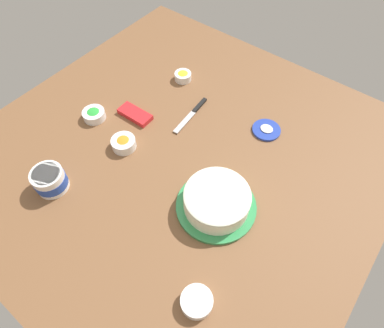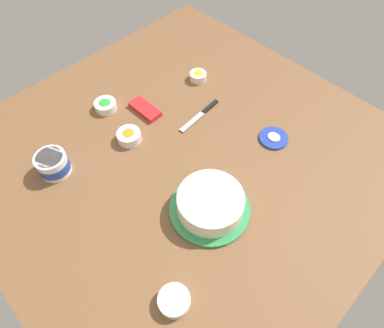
{
  "view_description": "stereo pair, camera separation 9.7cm",
  "coord_description": "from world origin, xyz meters",
  "px_view_note": "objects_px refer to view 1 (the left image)",
  "views": [
    {
      "loc": [
        -0.52,
        0.6,
        1.04
      ],
      "look_at": [
        -0.09,
        0.04,
        0.04
      ],
      "focal_mm": 30.75,
      "sensor_mm": 36.0,
      "label": 1
    },
    {
      "loc": [
        -0.6,
        0.54,
        1.04
      ],
      "look_at": [
        -0.09,
        0.04,
        0.04
      ],
      "focal_mm": 30.75,
      "sensor_mm": 36.0,
      "label": 2
    }
  ],
  "objects_px": {
    "sprinkle_bowl_green": "(94,114)",
    "frosting_tub": "(50,180)",
    "spreading_knife": "(194,112)",
    "sprinkle_bowl_yellow": "(183,76)",
    "frosted_cake": "(217,201)",
    "sprinkle_bowl_orange": "(124,143)",
    "candy_box_lower": "(135,114)",
    "frosting_tub_lid": "(266,130)",
    "sprinkle_bowl_rainbow": "(197,302)"
  },
  "relations": [
    {
      "from": "frosting_tub_lid",
      "to": "sprinkle_bowl_orange",
      "type": "xyz_separation_m",
      "value": [
        0.41,
        0.42,
        0.02
      ]
    },
    {
      "from": "sprinkle_bowl_orange",
      "to": "sprinkle_bowl_rainbow",
      "type": "bearing_deg",
      "value": 153.43
    },
    {
      "from": "frosted_cake",
      "to": "candy_box_lower",
      "type": "xyz_separation_m",
      "value": [
        0.53,
        -0.15,
        -0.03
      ]
    },
    {
      "from": "frosted_cake",
      "to": "frosting_tub_lid",
      "type": "xyz_separation_m",
      "value": [
        0.04,
        -0.42,
        -0.04
      ]
    },
    {
      "from": "frosted_cake",
      "to": "frosting_tub",
      "type": "height_order",
      "value": "frosted_cake"
    },
    {
      "from": "candy_box_lower",
      "to": "sprinkle_bowl_yellow",
      "type": "bearing_deg",
      "value": -94.17
    },
    {
      "from": "frosted_cake",
      "to": "sprinkle_bowl_rainbow",
      "type": "height_order",
      "value": "frosted_cake"
    },
    {
      "from": "frosting_tub",
      "to": "sprinkle_bowl_yellow",
      "type": "height_order",
      "value": "frosting_tub"
    },
    {
      "from": "candy_box_lower",
      "to": "sprinkle_bowl_rainbow",
      "type": "bearing_deg",
      "value": 144.97
    },
    {
      "from": "frosting_tub_lid",
      "to": "frosted_cake",
      "type": "bearing_deg",
      "value": 95.61
    },
    {
      "from": "sprinkle_bowl_green",
      "to": "candy_box_lower",
      "type": "relative_size",
      "value": 0.63
    },
    {
      "from": "sprinkle_bowl_yellow",
      "to": "frosting_tub",
      "type": "bearing_deg",
      "value": 89.48
    },
    {
      "from": "sprinkle_bowl_orange",
      "to": "sprinkle_bowl_green",
      "type": "relative_size",
      "value": 1.02
    },
    {
      "from": "sprinkle_bowl_orange",
      "to": "sprinkle_bowl_green",
      "type": "distance_m",
      "value": 0.21
    },
    {
      "from": "frosting_tub",
      "to": "sprinkle_bowl_yellow",
      "type": "distance_m",
      "value": 0.75
    },
    {
      "from": "frosted_cake",
      "to": "sprinkle_bowl_rainbow",
      "type": "relative_size",
      "value": 2.93
    },
    {
      "from": "sprinkle_bowl_orange",
      "to": "sprinkle_bowl_yellow",
      "type": "height_order",
      "value": "sprinkle_bowl_orange"
    },
    {
      "from": "frosted_cake",
      "to": "sprinkle_bowl_green",
      "type": "xyz_separation_m",
      "value": [
        0.66,
        -0.03,
        -0.02
      ]
    },
    {
      "from": "frosted_cake",
      "to": "spreading_knife",
      "type": "relative_size",
      "value": 1.2
    },
    {
      "from": "frosted_cake",
      "to": "sprinkle_bowl_rainbow",
      "type": "bearing_deg",
      "value": 115.28
    },
    {
      "from": "frosting_tub_lid",
      "to": "spreading_knife",
      "type": "xyz_separation_m",
      "value": [
        0.3,
        0.1,
        -0.0
      ]
    },
    {
      "from": "sprinkle_bowl_rainbow",
      "to": "candy_box_lower",
      "type": "distance_m",
      "value": 0.8
    },
    {
      "from": "sprinkle_bowl_rainbow",
      "to": "frosted_cake",
      "type": "bearing_deg",
      "value": -64.72
    },
    {
      "from": "frosting_tub",
      "to": "candy_box_lower",
      "type": "relative_size",
      "value": 0.78
    },
    {
      "from": "frosted_cake",
      "to": "frosting_tub",
      "type": "bearing_deg",
      "value": 29.6
    },
    {
      "from": "frosted_cake",
      "to": "sprinkle_bowl_green",
      "type": "relative_size",
      "value": 3.0
    },
    {
      "from": "sprinkle_bowl_orange",
      "to": "sprinkle_bowl_green",
      "type": "xyz_separation_m",
      "value": [
        0.21,
        -0.04,
        -0.0
      ]
    },
    {
      "from": "frosting_tub",
      "to": "sprinkle_bowl_green",
      "type": "xyz_separation_m",
      "value": [
        0.14,
        -0.33,
        -0.02
      ]
    },
    {
      "from": "spreading_knife",
      "to": "sprinkle_bowl_yellow",
      "type": "bearing_deg",
      "value": -39.54
    },
    {
      "from": "sprinkle_bowl_rainbow",
      "to": "spreading_knife",
      "type": "bearing_deg",
      "value": -51.71
    },
    {
      "from": "sprinkle_bowl_orange",
      "to": "sprinkle_bowl_green",
      "type": "height_order",
      "value": "sprinkle_bowl_orange"
    },
    {
      "from": "sprinkle_bowl_rainbow",
      "to": "frosting_tub",
      "type": "bearing_deg",
      "value": -0.03
    },
    {
      "from": "sprinkle_bowl_green",
      "to": "frosted_cake",
      "type": "bearing_deg",
      "value": 177.12
    },
    {
      "from": "frosted_cake",
      "to": "frosting_tub",
      "type": "distance_m",
      "value": 0.6
    },
    {
      "from": "frosting_tub",
      "to": "spreading_knife",
      "type": "bearing_deg",
      "value": -106.35
    },
    {
      "from": "sprinkle_bowl_green",
      "to": "sprinkle_bowl_rainbow",
      "type": "xyz_separation_m",
      "value": [
        -0.8,
        0.33,
        -0.0
      ]
    },
    {
      "from": "frosting_tub",
      "to": "sprinkle_bowl_yellow",
      "type": "relative_size",
      "value": 1.49
    },
    {
      "from": "sprinkle_bowl_orange",
      "to": "sprinkle_bowl_yellow",
      "type": "relative_size",
      "value": 1.23
    },
    {
      "from": "frosting_tub_lid",
      "to": "spreading_knife",
      "type": "bearing_deg",
      "value": 19.12
    },
    {
      "from": "sprinkle_bowl_orange",
      "to": "frosting_tub",
      "type": "bearing_deg",
      "value": 75.86
    },
    {
      "from": "sprinkle_bowl_green",
      "to": "sprinkle_bowl_orange",
      "type": "bearing_deg",
      "value": 170.36
    },
    {
      "from": "sprinkle_bowl_rainbow",
      "to": "candy_box_lower",
      "type": "xyz_separation_m",
      "value": [
        0.67,
        -0.44,
        -0.01
      ]
    },
    {
      "from": "candy_box_lower",
      "to": "frosted_cake",
      "type": "bearing_deg",
      "value": 163.01
    },
    {
      "from": "sprinkle_bowl_orange",
      "to": "sprinkle_bowl_yellow",
      "type": "distance_m",
      "value": 0.46
    },
    {
      "from": "spreading_knife",
      "to": "sprinkle_bowl_yellow",
      "type": "xyz_separation_m",
      "value": [
        0.17,
        -0.14,
        0.02
      ]
    },
    {
      "from": "sprinkle_bowl_orange",
      "to": "candy_box_lower",
      "type": "xyz_separation_m",
      "value": [
        0.08,
        -0.15,
        -0.01
      ]
    },
    {
      "from": "sprinkle_bowl_green",
      "to": "frosting_tub",
      "type": "bearing_deg",
      "value": 112.69
    },
    {
      "from": "spreading_knife",
      "to": "sprinkle_bowl_green",
      "type": "relative_size",
      "value": 2.51
    },
    {
      "from": "frosting_tub_lid",
      "to": "candy_box_lower",
      "type": "distance_m",
      "value": 0.56
    },
    {
      "from": "candy_box_lower",
      "to": "spreading_knife",
      "type": "bearing_deg",
      "value": -139.51
    }
  ]
}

